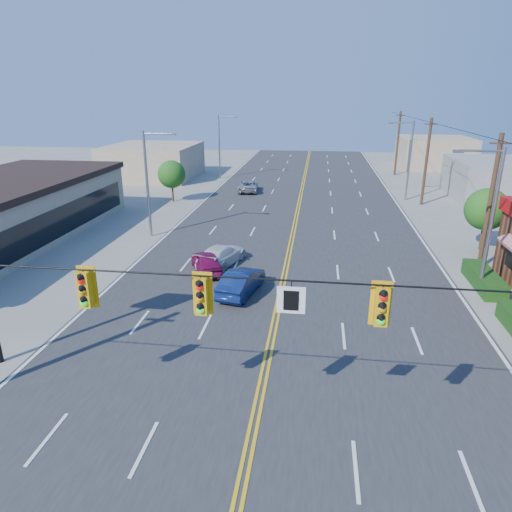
# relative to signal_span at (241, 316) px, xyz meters

# --- Properties ---
(ground) EXTENTS (160.00, 160.00, 0.00)m
(ground) POSITION_rel_signal_span_xyz_m (0.12, 0.00, -4.89)
(ground) COLOR gray
(ground) RESTS_ON ground
(road) EXTENTS (20.00, 120.00, 0.06)m
(road) POSITION_rel_signal_span_xyz_m (0.12, 20.00, -4.86)
(road) COLOR #2D2D30
(road) RESTS_ON ground
(signal_span) EXTENTS (24.32, 0.34, 9.00)m
(signal_span) POSITION_rel_signal_span_xyz_m (0.00, 0.00, 0.00)
(signal_span) COLOR #47301E
(signal_span) RESTS_ON ground
(streetlight_se) EXTENTS (2.55, 0.25, 8.00)m
(streetlight_se) POSITION_rel_signal_span_xyz_m (10.91, 14.00, -0.37)
(streetlight_se) COLOR gray
(streetlight_se) RESTS_ON ground
(streetlight_ne) EXTENTS (2.55, 0.25, 8.00)m
(streetlight_ne) POSITION_rel_signal_span_xyz_m (10.91, 38.00, -0.37)
(streetlight_ne) COLOR gray
(streetlight_ne) RESTS_ON ground
(streetlight_sw) EXTENTS (2.55, 0.25, 8.00)m
(streetlight_sw) POSITION_rel_signal_span_xyz_m (-10.67, 22.00, -0.37)
(streetlight_sw) COLOR gray
(streetlight_sw) RESTS_ON ground
(streetlight_nw) EXTENTS (2.55, 0.25, 8.00)m
(streetlight_nw) POSITION_rel_signal_span_xyz_m (-10.67, 48.00, -0.37)
(streetlight_nw) COLOR gray
(streetlight_nw) RESTS_ON ground
(utility_pole_near) EXTENTS (0.28, 0.28, 8.40)m
(utility_pole_near) POSITION_rel_signal_span_xyz_m (12.32, 18.00, -0.69)
(utility_pole_near) COLOR #47301E
(utility_pole_near) RESTS_ON ground
(utility_pole_mid) EXTENTS (0.28, 0.28, 8.40)m
(utility_pole_mid) POSITION_rel_signal_span_xyz_m (12.32, 36.00, -0.69)
(utility_pole_mid) COLOR #47301E
(utility_pole_mid) RESTS_ON ground
(utility_pole_far) EXTENTS (0.28, 0.28, 8.40)m
(utility_pole_far) POSITION_rel_signal_span_xyz_m (12.32, 54.00, -0.69)
(utility_pole_far) COLOR #47301E
(utility_pole_far) RESTS_ON ground
(tree_kfc_rear) EXTENTS (2.94, 2.94, 4.41)m
(tree_kfc_rear) POSITION_rel_signal_span_xyz_m (13.62, 22.00, -1.95)
(tree_kfc_rear) COLOR #47301E
(tree_kfc_rear) RESTS_ON ground
(tree_west) EXTENTS (2.80, 2.80, 4.20)m
(tree_west) POSITION_rel_signal_span_xyz_m (-12.88, 34.00, -2.09)
(tree_west) COLOR #47301E
(tree_west) RESTS_ON ground
(bld_east_mid) EXTENTS (12.00, 10.00, 4.00)m
(bld_east_mid) POSITION_rel_signal_span_xyz_m (22.12, 40.00, -2.89)
(bld_east_mid) COLOR gray
(bld_east_mid) RESTS_ON ground
(bld_west_far) EXTENTS (11.00, 12.00, 4.20)m
(bld_west_far) POSITION_rel_signal_span_xyz_m (-19.88, 48.00, -2.79)
(bld_west_far) COLOR tan
(bld_west_far) RESTS_ON ground
(bld_east_far) EXTENTS (10.00, 10.00, 4.40)m
(bld_east_far) POSITION_rel_signal_span_xyz_m (19.12, 62.00, -2.69)
(bld_east_far) COLOR tan
(bld_east_far) RESTS_ON ground
(car_magenta) EXTENTS (2.93, 4.18, 1.32)m
(car_magenta) POSITION_rel_signal_span_xyz_m (-4.74, 15.01, -4.23)
(car_magenta) COLOR maroon
(car_magenta) RESTS_ON ground
(car_blue) EXTENTS (2.25, 4.37, 1.37)m
(car_blue) POSITION_rel_signal_span_xyz_m (-2.06, 12.05, -4.20)
(car_blue) COLOR #0D1D4E
(car_blue) RESTS_ON ground
(car_white) EXTENTS (3.04, 4.80, 1.30)m
(car_white) POSITION_rel_signal_span_xyz_m (-4.08, 16.37, -4.24)
(car_white) COLOR silver
(car_white) RESTS_ON ground
(car_silver) EXTENTS (2.61, 4.83, 1.29)m
(car_silver) POSITION_rel_signal_span_xyz_m (-5.91, 39.78, -4.24)
(car_silver) COLOR #ADADB2
(car_silver) RESTS_ON ground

